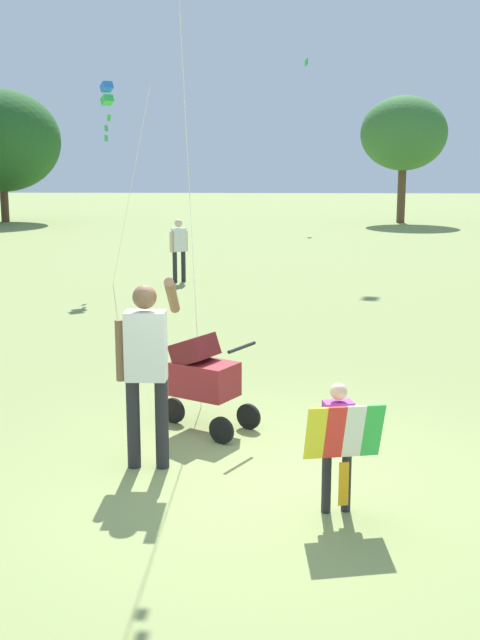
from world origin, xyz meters
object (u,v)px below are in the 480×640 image
at_px(person_adult_flyer, 146,359).
at_px(person_red_shirt, 179,245).
at_px(kite_orange_delta, 107,96).
at_px(stroller, 203,374).
at_px(child_with_butterfly_kite, 339,437).

distance_m(person_adult_flyer, person_red_shirt, 11.40).
distance_m(kite_orange_delta, person_red_shirt, 3.64).
bearing_deg(stroller, child_with_butterfly_kite, -58.04).
bearing_deg(child_with_butterfly_kite, person_red_shirt, 102.16).
relative_size(child_with_butterfly_kite, person_adult_flyer, 0.60).
relative_size(person_adult_flyer, person_red_shirt, 1.24).
relative_size(child_with_butterfly_kite, stroller, 1.01).
height_order(person_adult_flyer, stroller, person_adult_flyer).
xyz_separation_m(stroller, person_red_shirt, (-1.40, 10.29, 0.25)).
height_order(person_adult_flyer, person_red_shirt, person_adult_flyer).
xyz_separation_m(kite_orange_delta, person_red_shirt, (1.49, 0.34, -3.31)).
bearing_deg(person_adult_flyer, stroller, 68.14).
bearing_deg(child_with_butterfly_kite, kite_orange_delta, 109.09).
bearing_deg(kite_orange_delta, stroller, -73.82).
bearing_deg(person_red_shirt, stroller, -82.25).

